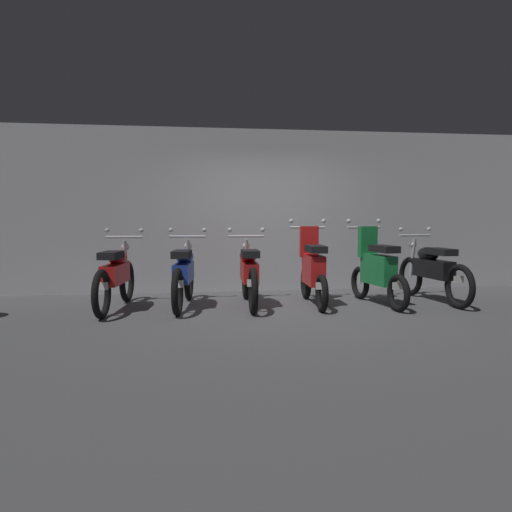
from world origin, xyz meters
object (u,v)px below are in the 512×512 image
motorbike_slot_0 (116,275)px  motorbike_slot_4 (377,270)px  motorbike_slot_2 (249,273)px  motorbike_slot_3 (313,270)px  motorbike_slot_5 (432,270)px  motorbike_slot_1 (184,274)px

motorbike_slot_0 → motorbike_slot_4: motorbike_slot_4 is taller
motorbike_slot_2 → motorbike_slot_4: bearing=-5.2°
motorbike_slot_3 → motorbike_slot_4: 0.96m
motorbike_slot_5 → motorbike_slot_4: bearing=-171.5°
motorbike_slot_4 → motorbike_slot_5: (0.96, 0.14, -0.04)m
motorbike_slot_0 → motorbike_slot_4: 3.84m
motorbike_slot_0 → motorbike_slot_2: same height
motorbike_slot_3 → motorbike_slot_4: (0.95, -0.13, 0.00)m
motorbike_slot_0 → motorbike_slot_3: bearing=-0.3°
motorbike_slot_0 → motorbike_slot_2: (1.92, 0.03, 0.00)m
motorbike_slot_1 → motorbike_slot_5: 3.84m
motorbike_slot_4 → motorbike_slot_5: motorbike_slot_4 is taller
motorbike_slot_3 → motorbike_slot_5: motorbike_slot_3 is taller
motorbike_slot_3 → motorbike_slot_5: bearing=0.4°
motorbike_slot_2 → motorbike_slot_5: (2.88, -0.03, 0.00)m
motorbike_slot_1 → motorbike_slot_3: size_ratio=1.16×
motorbike_slot_0 → motorbike_slot_2: bearing=0.9°
motorbike_slot_1 → motorbike_slot_3: 1.92m
motorbike_slot_2 → motorbike_slot_4: size_ratio=1.16×
motorbike_slot_3 → motorbike_slot_1: bearing=177.6°
motorbike_slot_0 → motorbike_slot_1: size_ratio=1.00×
motorbike_slot_0 → motorbike_slot_2: 1.92m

